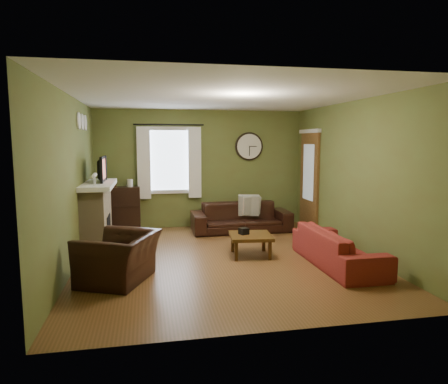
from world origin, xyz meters
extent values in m
cube|color=brown|center=(0.00, 0.00, 0.00)|extent=(4.60, 5.20, 0.00)
cube|color=white|center=(0.00, 0.00, 2.60)|extent=(4.60, 5.20, 0.00)
cube|color=#5E6931|center=(-2.30, 0.00, 1.30)|extent=(0.00, 5.20, 2.60)
cube|color=#5E6931|center=(2.30, 0.00, 1.30)|extent=(0.00, 5.20, 2.60)
cube|color=#5E6931|center=(0.00, 2.60, 1.30)|extent=(4.60, 0.00, 2.60)
cube|color=#5E6931|center=(0.00, -2.60, 1.30)|extent=(4.60, 0.00, 2.60)
cube|color=tan|center=(-2.10, 1.15, 0.55)|extent=(0.40, 1.40, 1.10)
cube|color=black|center=(-1.91, 1.15, 0.30)|extent=(0.04, 0.60, 0.55)
cube|color=white|center=(-2.07, 1.15, 1.14)|extent=(0.58, 1.60, 0.08)
imported|color=black|center=(-2.05, 1.30, 1.35)|extent=(0.08, 0.60, 0.35)
cube|color=#994C3F|center=(-1.97, 1.30, 1.41)|extent=(0.02, 0.62, 0.36)
cylinder|color=white|center=(-2.28, 0.80, 2.25)|extent=(0.28, 0.28, 0.03)
cylinder|color=white|center=(-2.28, 1.15, 2.25)|extent=(0.28, 0.28, 0.03)
cylinder|color=white|center=(-2.28, 1.50, 2.25)|extent=(0.28, 0.28, 0.03)
cylinder|color=black|center=(-0.70, 2.48, 2.27)|extent=(0.03, 0.03, 1.50)
cube|color=white|center=(-1.25, 2.48, 1.45)|extent=(0.28, 0.04, 1.55)
cube|color=white|center=(-0.15, 2.48, 1.45)|extent=(0.28, 0.04, 1.55)
cube|color=brown|center=(2.27, 1.85, 1.05)|extent=(0.05, 0.90, 2.10)
imported|color=#452B10|center=(-1.67, 2.71, 0.96)|extent=(0.23, 0.28, 0.02)
imported|color=black|center=(0.76, 1.90, 0.30)|extent=(2.09, 0.82, 0.61)
cube|color=#9D9F94|center=(0.94, 1.95, 0.55)|extent=(0.47, 0.24, 0.45)
cube|color=#9D9F94|center=(1.00, 1.93, 0.55)|extent=(0.40, 0.15, 0.39)
imported|color=maroon|center=(1.68, -0.69, 0.28)|extent=(0.75, 1.93, 0.56)
imported|color=black|center=(-1.59, -0.78, 0.33)|extent=(1.22, 1.29, 0.66)
cube|color=black|center=(0.38, 0.12, 0.40)|extent=(0.18, 0.18, 0.11)
camera|label=1|loc=(-1.19, -6.25, 1.91)|focal=32.00mm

